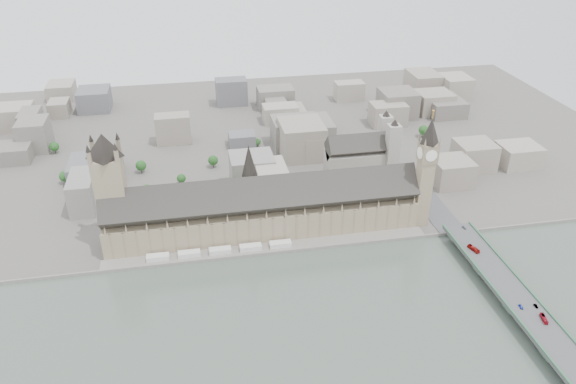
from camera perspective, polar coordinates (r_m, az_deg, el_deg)
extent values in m
plane|color=#595651|center=(474.28, -2.11, -5.36)|extent=(900.00, 900.00, 0.00)
cube|color=gray|center=(461.25, -1.82, -6.24)|extent=(600.00, 1.50, 3.00)
cube|color=gray|center=(467.61, -1.97, -5.77)|extent=(270.00, 15.00, 2.00)
cube|color=white|center=(464.26, -13.09, -6.47)|extent=(18.00, 7.00, 4.00)
cube|color=white|center=(463.07, -10.00, -6.20)|extent=(18.00, 7.00, 4.00)
cube|color=white|center=(463.24, -6.90, -5.92)|extent=(18.00, 7.00, 4.00)
cube|color=white|center=(464.75, -3.82, -5.62)|extent=(18.00, 7.00, 4.00)
cube|color=white|center=(467.60, -0.77, -5.30)|extent=(18.00, 7.00, 4.00)
cube|color=gray|center=(484.00, -2.50, -2.82)|extent=(265.00, 40.00, 25.00)
cube|color=#282524|center=(472.43, -2.56, -0.49)|extent=(265.00, 40.73, 40.73)
cube|color=gray|center=(499.88, 13.50, -0.10)|extent=(12.00, 12.00, 62.00)
cube|color=#85745C|center=(482.56, 14.03, 3.95)|extent=(14.00, 14.00, 16.00)
cylinder|color=white|center=(485.49, 14.81, 4.00)|extent=(0.60, 10.00, 10.00)
cylinder|color=white|center=(479.72, 13.24, 3.89)|extent=(0.60, 10.00, 10.00)
cylinder|color=white|center=(488.47, 13.70, 4.30)|extent=(10.00, 0.60, 10.00)
cylinder|color=white|center=(476.69, 14.37, 3.58)|extent=(10.00, 0.60, 10.00)
cone|color=black|center=(475.05, 14.30, 6.02)|extent=(17.00, 17.00, 22.00)
cylinder|color=#F4A747|center=(469.94, 14.51, 7.58)|extent=(1.00, 1.00, 6.00)
sphere|color=#F4A747|center=(468.71, 14.56, 7.98)|extent=(2.00, 2.00, 2.00)
cone|color=#85745C|center=(485.77, 14.60, 5.60)|extent=(2.40, 2.40, 8.00)
cone|color=#85745C|center=(480.56, 13.19, 5.52)|extent=(2.40, 2.40, 8.00)
cone|color=#85745C|center=(475.09, 15.23, 4.97)|extent=(2.40, 2.40, 8.00)
cone|color=#85745C|center=(469.76, 13.79, 4.88)|extent=(2.40, 2.40, 8.00)
cube|color=gray|center=(476.61, -17.35, -0.96)|extent=(23.00, 23.00, 80.00)
cone|color=black|center=(454.75, -18.27, 4.50)|extent=(30.00, 30.00, 20.00)
cylinder|color=#85745C|center=(472.72, -3.89, 0.58)|extent=(12.00, 12.00, 20.00)
cone|color=black|center=(461.74, -3.99, 3.20)|extent=(13.00, 13.00, 28.00)
cube|color=#474749|center=(454.33, 20.59, -8.48)|extent=(25.00, 325.00, 10.25)
cube|color=gray|center=(566.85, 6.91, 2.59)|extent=(60.00, 28.00, 34.00)
cube|color=#282524|center=(557.43, 7.04, 4.61)|extent=(60.00, 28.28, 28.28)
cube|color=gray|center=(580.52, 9.68, 4.68)|extent=(12.00, 12.00, 64.00)
cube|color=gray|center=(560.25, 10.49, 3.67)|extent=(12.00, 12.00, 64.00)
imported|color=#9E1612|center=(472.00, 18.34, -5.49)|extent=(5.97, 11.72, 3.19)
imported|color=#B01627|center=(421.34, 24.56, -11.61)|extent=(4.45, 10.28, 2.79)
imported|color=#182D9C|center=(426.29, 22.59, -10.70)|extent=(2.38, 4.88, 1.60)
imported|color=gray|center=(431.03, 23.87, -10.54)|extent=(1.51, 4.19, 1.37)
imported|color=gray|center=(498.37, 17.47, -3.49)|extent=(2.98, 4.68, 1.26)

